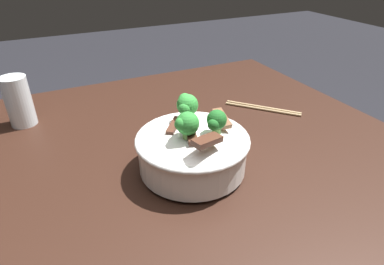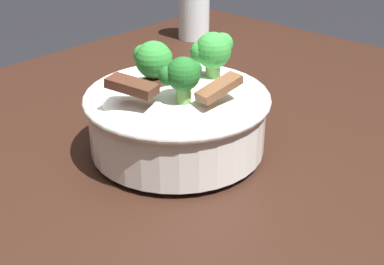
% 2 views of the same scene
% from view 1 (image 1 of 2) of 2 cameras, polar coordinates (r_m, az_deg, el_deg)
% --- Properties ---
extents(dining_table, '(1.42, 1.03, 0.78)m').
position_cam_1_polar(dining_table, '(0.73, 8.24, -18.09)').
color(dining_table, black).
rests_on(dining_table, ground).
extents(rice_bowl, '(0.24, 0.24, 0.15)m').
position_cam_1_polar(rice_bowl, '(0.67, 0.09, -2.46)').
color(rice_bowl, white).
rests_on(rice_bowl, dining_table).
extents(drinking_glass, '(0.07, 0.07, 0.13)m').
position_cam_1_polar(drinking_glass, '(0.96, -28.22, 4.41)').
color(drinking_glass, white).
rests_on(drinking_glass, dining_table).
extents(chopsticks_pair, '(0.18, 0.16, 0.01)m').
position_cam_1_polar(chopsticks_pair, '(0.98, 12.38, 4.22)').
color(chopsticks_pair, tan).
rests_on(chopsticks_pair, dining_table).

